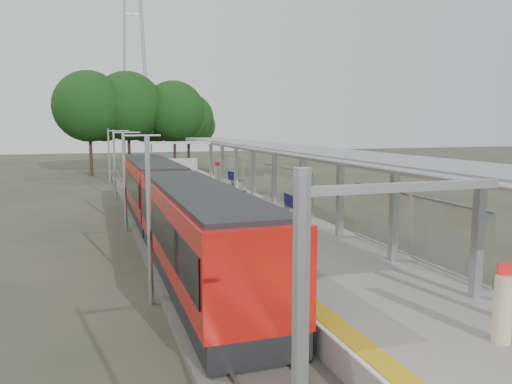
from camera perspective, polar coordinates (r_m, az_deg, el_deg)
ground at (r=13.15m, az=22.69°, el=-18.89°), size 200.00×200.00×0.00m
trackbed at (r=29.51m, az=-11.24°, el=-3.49°), size 3.00×70.00×0.24m
platform at (r=30.30m, az=-2.78°, el=-2.33°), size 6.00×50.00×1.00m
tactile_strip at (r=29.65m, az=-7.54°, el=-1.61°), size 0.60×50.00×0.02m
end_fence at (r=54.46m, az=-9.83°, el=3.17°), size 6.00×0.10×1.20m
train at (r=24.32m, az=-9.90°, el=-1.21°), size 2.74×27.60×3.62m
canopy at (r=26.76m, az=2.69°, el=4.32°), size 3.27×38.00×3.66m
pylon at (r=83.12m, az=-13.81°, el=16.61°), size 8.00×4.00×38.00m
tree_cluster at (r=62.13m, az=-13.00°, el=9.06°), size 19.52×12.98×11.97m
catenary_masts at (r=27.96m, az=-14.62°, el=1.58°), size 2.08×48.16×5.40m
bench_mid at (r=26.60m, az=4.01°, el=-1.39°), size 0.63×1.65×1.10m
bench_far at (r=39.01m, az=-2.47°, el=1.53°), size 0.84×1.72×1.13m
info_pillar_near at (r=12.40m, az=26.39°, el=-11.84°), size 0.41×0.41×1.80m
info_pillar_far at (r=38.14m, az=-4.44°, el=1.76°), size 0.44×0.44×1.96m
litter_bin at (r=30.44m, az=-1.47°, el=-0.54°), size 0.47×0.47×0.83m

